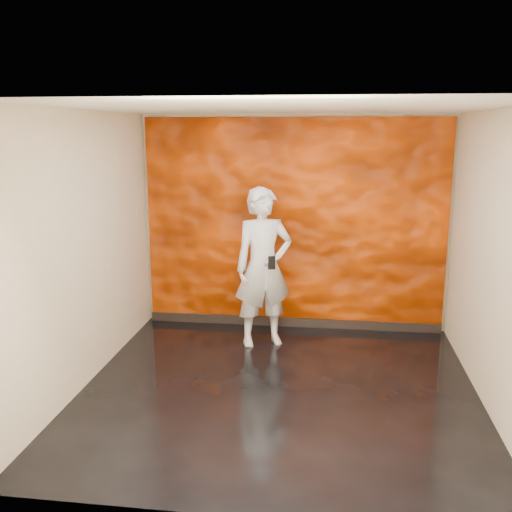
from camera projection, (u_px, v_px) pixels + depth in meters
name	position (u px, v px, depth m)	size (l,w,h in m)	color
room	(280.00, 256.00, 5.54)	(4.02, 4.02, 2.81)	black
feature_wall	(294.00, 225.00, 7.44)	(3.90, 0.06, 2.75)	#EE4700
baseboard	(292.00, 322.00, 7.69)	(3.90, 0.04, 0.12)	black
man	(263.00, 267.00, 6.89)	(0.71, 0.46, 1.94)	#A3A9B3
phone	(272.00, 263.00, 6.60)	(0.08, 0.02, 0.16)	black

